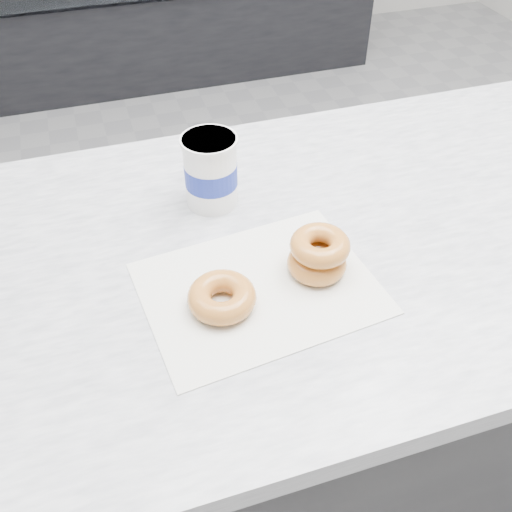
{
  "coord_description": "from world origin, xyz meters",
  "views": [
    {
      "loc": [
        -0.46,
        -1.25,
        1.52
      ],
      "look_at": [
        -0.28,
        -0.67,
        0.94
      ],
      "focal_mm": 40.0,
      "sensor_mm": 36.0,
      "label": 1
    }
  ],
  "objects_px": {
    "donut_single": "(222,297)",
    "donut_stack": "(318,254)",
    "counter": "(364,372)",
    "coffee_cup": "(211,171)"
  },
  "relations": [
    {
      "from": "counter",
      "to": "coffee_cup",
      "type": "distance_m",
      "value": 0.61
    },
    {
      "from": "donut_stack",
      "to": "coffee_cup",
      "type": "relative_size",
      "value": 0.98
    },
    {
      "from": "counter",
      "to": "donut_stack",
      "type": "relative_size",
      "value": 24.31
    },
    {
      "from": "donut_stack",
      "to": "coffee_cup",
      "type": "height_order",
      "value": "coffee_cup"
    },
    {
      "from": "counter",
      "to": "coffee_cup",
      "type": "relative_size",
      "value": 23.87
    },
    {
      "from": "donut_single",
      "to": "donut_stack",
      "type": "bearing_deg",
      "value": 9.91
    },
    {
      "from": "counter",
      "to": "donut_single",
      "type": "distance_m",
      "value": 0.59
    },
    {
      "from": "counter",
      "to": "donut_single",
      "type": "height_order",
      "value": "donut_single"
    },
    {
      "from": "counter",
      "to": "donut_stack",
      "type": "xyz_separation_m",
      "value": [
        -0.18,
        -0.08,
        0.48
      ]
    },
    {
      "from": "counter",
      "to": "donut_stack",
      "type": "height_order",
      "value": "donut_stack"
    }
  ]
}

